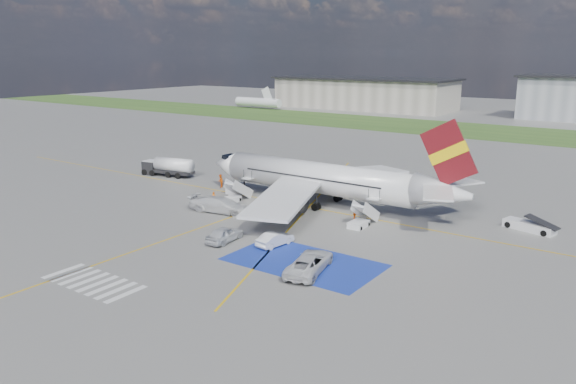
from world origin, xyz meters
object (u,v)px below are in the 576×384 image
object	(u,v)px
gpu_cart	(233,190)
van_white_b	(221,203)
van_white_a	(310,260)
car_silver_a	(225,234)
car_silver_b	(275,239)
airliner	(328,179)
fuel_tanker	(168,168)
belt_loader	(530,227)

from	to	relation	value
gpu_cart	van_white_b	size ratio (longest dim) A/B	0.30
van_white_a	van_white_b	size ratio (longest dim) A/B	0.90
van_white_b	gpu_cart	bearing A→B (deg)	21.97
gpu_cart	car_silver_a	distance (m)	19.09
car_silver_b	van_white_b	world-z (taller)	van_white_b
van_white_b	airliner	bearing A→B (deg)	-50.35
car_silver_a	car_silver_b	xyz separation A→B (m)	(4.92, 1.96, -0.09)
airliner	gpu_cart	xyz separation A→B (m)	(-13.07, -2.84, -2.72)
gpu_cart	car_silver_a	world-z (taller)	car_silver_a
airliner	car_silver_b	size ratio (longest dim) A/B	8.72
gpu_cart	airliner	bearing A→B (deg)	6.70
car_silver_a	car_silver_b	bearing A→B (deg)	-163.01
fuel_tanker	van_white_b	distance (m)	23.07
fuel_tanker	gpu_cart	distance (m)	16.56
van_white_a	van_white_b	bearing A→B (deg)	-41.07
belt_loader	car_silver_b	distance (m)	27.77
gpu_cart	van_white_b	distance (m)	8.37
fuel_tanker	van_white_b	bearing A→B (deg)	-38.31
fuel_tanker	car_silver_a	bearing A→B (deg)	-44.36
gpu_cart	belt_loader	size ratio (longest dim) A/B	0.32
car_silver_b	car_silver_a	bearing A→B (deg)	28.57
van_white_a	belt_loader	bearing A→B (deg)	-133.32
gpu_cart	car_silver_a	size ratio (longest dim) A/B	0.41
gpu_cart	van_white_a	distance (m)	28.52
car_silver_a	van_white_b	bearing A→B (deg)	-51.04
van_white_a	van_white_b	world-z (taller)	van_white_b
gpu_cart	van_white_b	bearing A→B (deg)	-64.49
airliner	fuel_tanker	size ratio (longest dim) A/B	4.19
belt_loader	car_silver_a	xyz separation A→B (m)	(-24.33, -21.83, 0.36)
car_silver_b	van_white_a	world-z (taller)	van_white_a
belt_loader	car_silver_b	bearing A→B (deg)	-120.32
airliner	gpu_cart	bearing A→B (deg)	-167.76
gpu_cart	van_white_b	xyz separation A→B (m)	(4.31, -7.15, 0.55)
airliner	fuel_tanker	xyz separation A→B (m)	(-29.27, 0.59, -2.17)
belt_loader	gpu_cart	bearing A→B (deg)	-155.28
fuel_tanker	belt_loader	bearing A→B (deg)	-7.29
fuel_tanker	gpu_cart	bearing A→B (deg)	-22.96
car_silver_b	van_white_b	size ratio (longest dim) A/B	0.67
airliner	car_silver_b	world-z (taller)	airliner
van_white_b	belt_loader	bearing A→B (deg)	-75.36
fuel_tanker	van_white_b	world-z (taller)	fuel_tanker
belt_loader	van_white_b	xyz separation A→B (m)	(-31.83, -13.99, 0.80)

